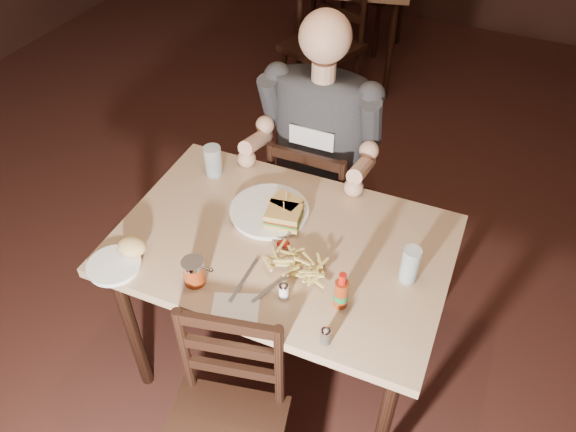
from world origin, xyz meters
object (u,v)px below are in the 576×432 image
at_px(main_table, 282,257).
at_px(glass_left, 213,161).
at_px(glass_right, 410,265).
at_px(syrup_dispenser, 194,272).
at_px(side_plate, 114,266).
at_px(bg_chair_near, 322,46).
at_px(diner, 318,125).
at_px(chair_far, 318,204).
at_px(dinner_plate, 269,212).
at_px(hot_sauce, 341,290).

relative_size(main_table, glass_left, 9.33).
height_order(glass_right, syrup_dispenser, glass_right).
height_order(glass_right, side_plate, glass_right).
bearing_deg(main_table, bg_chair_near, 108.31).
bearing_deg(syrup_dispenser, glass_left, 112.00).
bearing_deg(syrup_dispenser, diner, 82.35).
bearing_deg(chair_far, dinner_plate, 87.55).
height_order(main_table, glass_left, glass_left).
xyz_separation_m(main_table, chair_far, (-0.10, 0.60, -0.26)).
distance_m(bg_chair_near, glass_right, 2.32).
xyz_separation_m(diner, glass_right, (0.55, -0.53, -0.06)).
distance_m(main_table, bg_chair_near, 2.13).
relative_size(main_table, side_plate, 6.75).
xyz_separation_m(glass_right, syrup_dispenser, (-0.63, -0.31, -0.02)).
xyz_separation_m(main_table, glass_right, (0.45, 0.02, 0.15)).
bearing_deg(diner, side_plate, -113.64).
bearing_deg(bg_chair_near, hot_sauce, -46.99).
relative_size(dinner_plate, glass_right, 2.09).
bearing_deg(chair_far, side_plate, 67.44).
xyz_separation_m(chair_far, syrup_dispenser, (-0.08, -0.89, 0.40)).
height_order(bg_chair_near, hot_sauce, bg_chair_near).
distance_m(dinner_plate, glass_right, 0.57).
bearing_deg(glass_right, side_plate, -157.95).
bearing_deg(bg_chair_near, syrup_dispenser, -58.57).
bearing_deg(side_plate, dinner_plate, 52.46).
height_order(chair_far, dinner_plate, chair_far).
distance_m(bg_chair_near, dinner_plate, 2.01).
xyz_separation_m(main_table, diner, (-0.10, 0.55, 0.21)).
distance_m(bg_chair_near, diner, 1.63).
relative_size(chair_far, syrup_dispenser, 8.64).
relative_size(bg_chair_near, glass_right, 6.79).
height_order(glass_left, glass_right, glass_right).
relative_size(diner, hot_sauce, 6.44).
bearing_deg(glass_left, diner, 45.73).
height_order(bg_chair_near, side_plate, bg_chair_near).
relative_size(chair_far, diner, 0.91).
bearing_deg(side_plate, hot_sauce, 13.20).
xyz_separation_m(diner, syrup_dispenser, (-0.08, -0.84, -0.08)).
height_order(glass_left, hot_sauce, hot_sauce).
bearing_deg(glass_right, bg_chair_near, 119.20).
distance_m(chair_far, glass_right, 0.90).
xyz_separation_m(glass_left, side_plate, (-0.05, -0.58, -0.06)).
bearing_deg(chair_far, bg_chair_near, -69.88).
bearing_deg(glass_left, side_plate, -94.85).
xyz_separation_m(chair_far, hot_sauce, (0.39, -0.77, 0.42)).
xyz_separation_m(diner, glass_left, (-0.31, -0.32, -0.07)).
relative_size(main_table, bg_chair_near, 1.28).
height_order(bg_chair_near, dinner_plate, bg_chair_near).
xyz_separation_m(chair_far, diner, (0.00, -0.05, 0.48)).
bearing_deg(hot_sauce, dinner_plate, 143.81).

